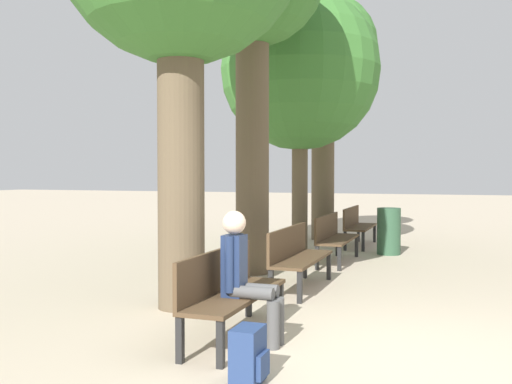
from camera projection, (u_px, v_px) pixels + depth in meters
ground_plane at (391, 361)px, 4.89m from camera, size 80.00×80.00×0.00m
bench_row_0 at (228, 287)px, 5.57m from camera, size 0.46×1.77×0.86m
bench_row_1 at (296, 253)px, 7.91m from camera, size 0.46×1.77×0.86m
bench_row_2 at (333, 235)px, 10.25m from camera, size 0.46×1.77×0.86m
bench_row_3 at (357, 223)px, 12.58m from camera, size 0.46×1.77×0.86m
tree_row_2 at (300, 71)px, 11.78m from camera, size 3.30×3.30×5.39m
tree_row_3 at (323, 55)px, 13.76m from camera, size 2.61×2.61×5.94m
person_seated at (245, 273)px, 5.37m from camera, size 0.58×0.33×1.26m
backpack at (249, 356)px, 4.37m from camera, size 0.25×0.31×0.43m
trash_bin at (389, 231)px, 11.29m from camera, size 0.46×0.46×0.92m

